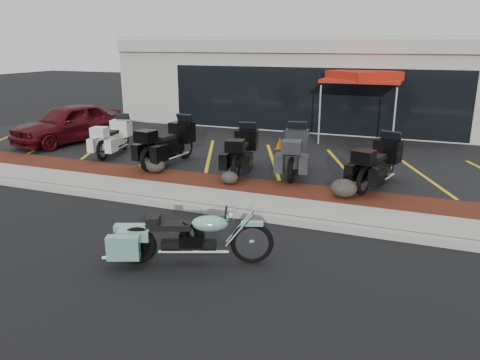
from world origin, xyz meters
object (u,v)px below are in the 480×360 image
at_px(touring_white, 123,132).
at_px(traffic_cone, 280,143).
at_px(hero_cruiser, 252,237).
at_px(popup_canopy, 363,77).
at_px(parked_car, 68,123).

height_order(touring_white, traffic_cone, touring_white).
bearing_deg(traffic_cone, touring_white, -157.64).
bearing_deg(hero_cruiser, popup_canopy, 67.02).
bearing_deg(popup_canopy, parked_car, -172.98).
bearing_deg(parked_car, touring_white, 6.57).
bearing_deg(hero_cruiser, traffic_cone, 82.30).
distance_m(touring_white, popup_canopy, 8.95).
relative_size(hero_cruiser, touring_white, 1.29).
xyz_separation_m(touring_white, parked_car, (-2.61, 0.31, 0.08)).
xyz_separation_m(traffic_cone, popup_canopy, (2.36, 2.69, 2.13)).
distance_m(touring_white, traffic_cone, 5.45).
height_order(traffic_cone, popup_canopy, popup_canopy).
bearing_deg(touring_white, traffic_cone, -77.93).
bearing_deg(touring_white, parked_car, 72.98).
distance_m(parked_car, popup_canopy, 11.07).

